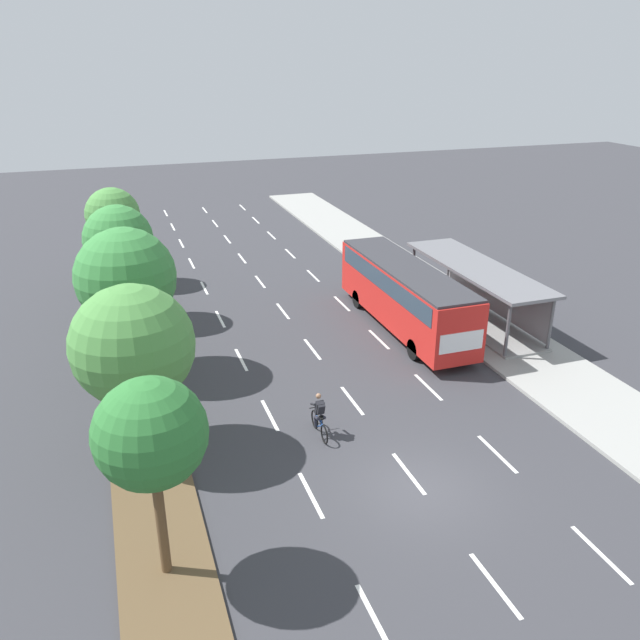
{
  "coord_description": "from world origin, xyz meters",
  "views": [
    {
      "loc": [
        -8.65,
        -14.98,
        13.16
      ],
      "look_at": [
        0.6,
        11.9,
        1.2
      ],
      "focal_mm": 35.61,
      "sensor_mm": 36.0,
      "label": 1
    }
  ],
  "objects": [
    {
      "name": "bus",
      "position": [
        5.25,
        12.2,
        2.07
      ],
      "size": [
        2.54,
        11.29,
        3.37
      ],
      "color": "red",
      "rests_on": "ground"
    },
    {
      "name": "ground_plane",
      "position": [
        0.0,
        0.0,
        0.0
      ],
      "size": [
        140.0,
        140.0,
        0.0
      ],
      "primitive_type": "plane",
      "color": "#38383D"
    },
    {
      "name": "median_tree_fifth",
      "position": [
        -8.23,
        24.07,
        4.34
      ],
      "size": [
        3.19,
        3.19,
        5.83
      ],
      "color": "brown",
      "rests_on": "median_strip"
    },
    {
      "name": "cyclist",
      "position": [
        -2.1,
        4.1,
        0.79
      ],
      "size": [
        0.46,
        1.82,
        1.71
      ],
      "color": "black",
      "rests_on": "ground"
    },
    {
      "name": "sidewalk_right",
      "position": [
        9.25,
        20.0,
        0.07
      ],
      "size": [
        4.5,
        52.0,
        0.15
      ],
      "primitive_type": "cube",
      "color": "#9E9E99",
      "rests_on": "ground"
    },
    {
      "name": "median_tree_fourth",
      "position": [
        -8.18,
        17.8,
        4.47
      ],
      "size": [
        3.5,
        3.5,
        6.12
      ],
      "color": "brown",
      "rests_on": "median_strip"
    },
    {
      "name": "median_tree_third",
      "position": [
        -8.16,
        11.54,
        4.48
      ],
      "size": [
        4.23,
        4.23,
        6.49
      ],
      "color": "brown",
      "rests_on": "median_strip"
    },
    {
      "name": "median_tree_nearest",
      "position": [
        -8.27,
        -0.99,
        4.47
      ],
      "size": [
        2.89,
        2.89,
        5.82
      ],
      "color": "brown",
      "rests_on": "median_strip"
    },
    {
      "name": "median_tree_second",
      "position": [
        -8.33,
        5.27,
        4.14
      ],
      "size": [
        4.18,
        4.18,
        6.11
      ],
      "color": "brown",
      "rests_on": "median_strip"
    },
    {
      "name": "median_strip",
      "position": [
        -8.3,
        20.0,
        0.06
      ],
      "size": [
        2.6,
        52.0,
        0.12
      ],
      "primitive_type": "cube",
      "color": "brown",
      "rests_on": "ground"
    },
    {
      "name": "lane_divider_center",
      "position": [
        0.0,
        19.06,
        0.0
      ],
      "size": [
        0.14,
        49.13,
        0.01
      ],
      "color": "white",
      "rests_on": "ground"
    },
    {
      "name": "lane_divider_right",
      "position": [
        3.5,
        19.06,
        0.0
      ],
      "size": [
        0.14,
        49.13,
        0.01
      ],
      "color": "white",
      "rests_on": "ground"
    },
    {
      "name": "bus_shelter",
      "position": [
        9.53,
        12.01,
        1.87
      ],
      "size": [
        2.9,
        10.4,
        2.86
      ],
      "color": "gray",
      "rests_on": "sidewalk_right"
    },
    {
      "name": "lane_divider_left",
      "position": [
        -3.5,
        19.06,
        0.0
      ],
      "size": [
        0.14,
        49.13,
        0.01
      ],
      "color": "white",
      "rests_on": "ground"
    }
  ]
}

